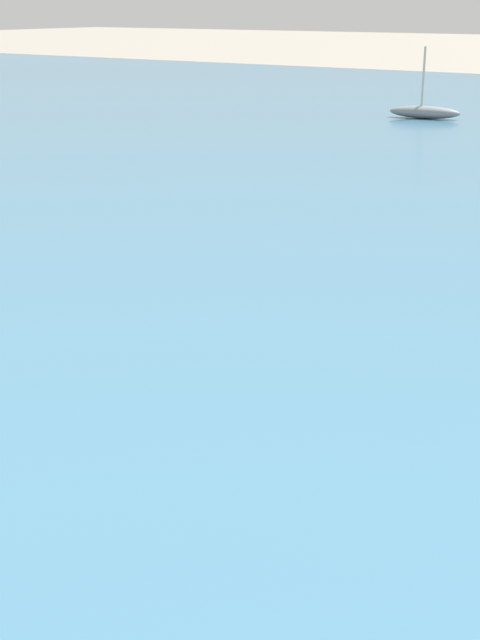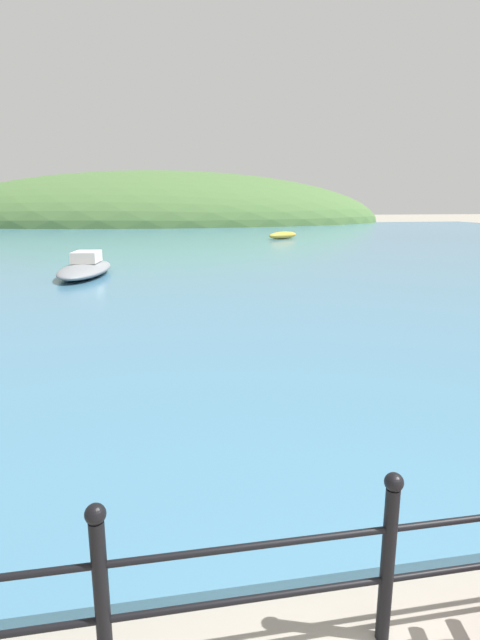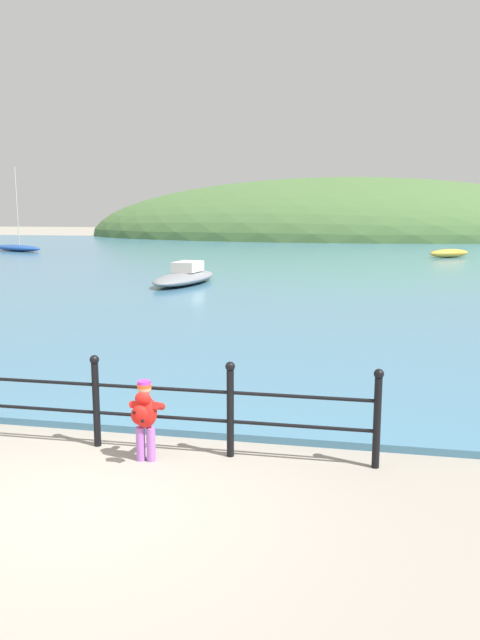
# 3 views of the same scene
# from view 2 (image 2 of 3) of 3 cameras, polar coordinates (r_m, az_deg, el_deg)

# --- Properties ---
(water) EXTENTS (80.00, 60.00, 0.10)m
(water) POSITION_cam_2_polar(r_m,az_deg,el_deg) (33.18, -7.11, 8.55)
(water) COLOR teal
(water) RESTS_ON ground
(far_hillside) EXTENTS (58.82, 32.35, 13.26)m
(far_hillside) POSITION_cam_2_polar(r_m,az_deg,el_deg) (67.86, -8.93, 10.90)
(far_hillside) COLOR #476B38
(far_hillside) RESTS_ON ground
(iron_railing) EXTENTS (7.18, 0.12, 1.21)m
(iron_railing) POSITION_cam_2_polar(r_m,az_deg,el_deg) (3.61, 16.59, -24.21)
(iron_railing) COLOR black
(iron_railing) RESTS_ON ground
(boat_far_right) EXTENTS (2.21, 4.92, 0.87)m
(boat_far_right) POSITION_cam_2_polar(r_m,az_deg,el_deg) (19.65, -17.27, 5.71)
(boat_far_right) COLOR gray
(boat_far_right) RESTS_ON water
(boat_nearest_quay) EXTENTS (2.92, 2.43, 0.52)m
(boat_nearest_quay) POSITION_cam_2_polar(r_m,az_deg,el_deg) (37.53, 4.92, 9.64)
(boat_nearest_quay) COLOR gold
(boat_nearest_quay) RESTS_ON water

